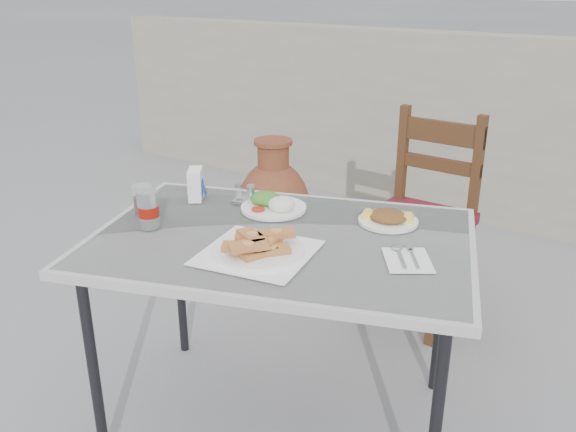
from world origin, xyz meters
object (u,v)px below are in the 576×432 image
Objects in this scene: salad_chopped_plate at (388,218)px; terracotta_urn at (274,206)px; condiment_caddy at (247,196)px; chair at (422,216)px; cafe_table at (281,250)px; pide_plate at (257,244)px; cola_glass at (143,201)px; soda_can at (148,209)px; salad_rice_plate at (273,204)px; napkin_holder at (196,184)px.

salad_chopped_plate is 0.29× the size of terracotta_urn.
condiment_caddy is (-0.52, -0.11, 0.01)m from salad_chopped_plate.
chair is at bearing 65.89° from condiment_caddy.
condiment_caddy is at bearing -167.98° from salad_chopped_plate.
cafe_table is 2.02× the size of terracotta_urn.
pide_plate is at bearing -117.14° from salad_chopped_plate.
pide_plate is 0.54m from cola_glass.
condiment_caddy is 0.16× the size of terracotta_urn.
cafe_table is at bearing 11.86° from cola_glass.
cola_glass is at bearing -76.54° from terracotta_urn.
pide_plate is 0.39× the size of chair.
terracotta_urn is at bearing 142.18° from salad_chopped_plate.
chair reaches higher than condiment_caddy.
soda_can is 0.13× the size of chair.
napkin_holder is at bearing -166.94° from salad_rice_plate.
napkin_holder reaches higher than salad_chopped_plate.
cafe_table is 0.54m from cola_glass.
cola_glass is at bearing -116.43° from chair.
salad_rice_plate is at bearing 55.53° from soda_can.
cafe_table is at bearing -48.35° from salad_rice_plate.
pide_plate is at bearing -84.29° from cafe_table.
salad_rice_plate is 1.23m from terracotta_urn.
salad_rice_plate is at bearing 131.65° from cafe_table.
soda_can is at bearing -155.26° from cafe_table.
salad_chopped_plate is 1.96× the size of cola_glass.
napkin_holder is at bearing -70.88° from terracotta_urn.
cola_glass is 0.38m from condiment_caddy.
chair reaches higher than cafe_table.
salad_rice_plate is 2.28× the size of cola_glass.
chair reaches higher than soda_can.
cola_glass is 1.34m from terracotta_urn.
condiment_caddy is (-0.29, 0.34, -0.01)m from pide_plate.
chair is at bearing 86.12° from pide_plate.
condiment_caddy reaches higher than terracotta_urn.
salad_rice_plate is (-0.17, 0.33, -0.01)m from pide_plate.
salad_chopped_plate is at bearing 36.45° from soda_can.
salad_chopped_plate is 0.21× the size of chair.
pide_plate is 0.55m from napkin_holder.
salad_chopped_plate is 0.53m from condiment_caddy.
salad_rice_plate is at bearing -22.37° from napkin_holder.
salad_rice_plate is 0.24× the size of chair.
cafe_table is at bearing -129.68° from salad_chopped_plate.
salad_rice_plate is 0.33× the size of terracotta_urn.
cafe_table is 0.39m from salad_chopped_plate.
cafe_table is 0.25m from salad_rice_plate.
soda_can is at bearing -143.55° from salad_chopped_plate.
pide_plate is at bearing -91.68° from chair.
cola_glass is at bearing -152.18° from salad_chopped_plate.
pide_plate is at bearing 4.94° from soda_can.
soda_can reaches higher than terracotta_urn.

